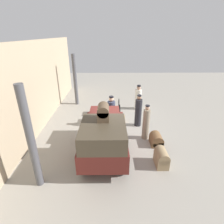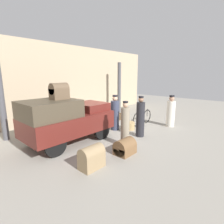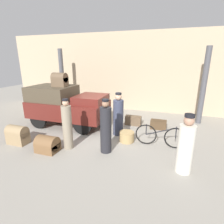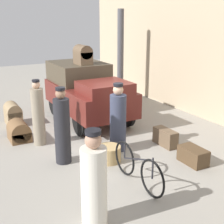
{
  "view_description": "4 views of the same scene",
  "coord_description": "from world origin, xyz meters",
  "px_view_note": "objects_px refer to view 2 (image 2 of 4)",
  "views": [
    {
      "loc": [
        -8.3,
        0.3,
        4.78
      ],
      "look_at": [
        0.2,
        0.2,
        0.95
      ],
      "focal_mm": 28.0,
      "sensor_mm": 36.0,
      "label": 1
    },
    {
      "loc": [
        -5.97,
        -5.33,
        2.73
      ],
      "look_at": [
        0.2,
        0.2,
        0.95
      ],
      "focal_mm": 28.0,
      "sensor_mm": 36.0,
      "label": 2
    },
    {
      "loc": [
        2.31,
        -6.22,
        3.01
      ],
      "look_at": [
        0.2,
        0.2,
        0.95
      ],
      "focal_mm": 28.0,
      "sensor_mm": 36.0,
      "label": 3
    },
    {
      "loc": [
        6.91,
        -3.5,
        3.35
      ],
      "look_at": [
        0.2,
        0.2,
        0.95
      ],
      "focal_mm": 50.0,
      "sensor_mm": 36.0,
      "label": 4
    }
  ],
  "objects_px": {
    "wicker_basket": "(129,126)",
    "suitcase_tan_flat": "(92,157)",
    "trunk_barrel_dark": "(125,147)",
    "suitcase_black_upright": "(117,117)",
    "bicycle": "(142,118)",
    "porter_lifting_near_truck": "(125,126)",
    "porter_carrying_trunk": "(115,114)",
    "suitcase_small_leather": "(103,120)",
    "conductor_in_dark_uniform": "(140,118)",
    "porter_standing_middle": "(171,112)",
    "truck": "(66,119)",
    "trunk_on_truck_roof": "(59,91)"
  },
  "relations": [
    {
      "from": "suitcase_black_upright",
      "to": "trunk_on_truck_roof",
      "type": "bearing_deg",
      "value": -169.45
    },
    {
      "from": "trunk_barrel_dark",
      "to": "suitcase_black_upright",
      "type": "xyz_separation_m",
      "value": [
        3.42,
        3.23,
        -0.04
      ]
    },
    {
      "from": "porter_standing_middle",
      "to": "suitcase_tan_flat",
      "type": "height_order",
      "value": "porter_standing_middle"
    },
    {
      "from": "porter_standing_middle",
      "to": "trunk_on_truck_roof",
      "type": "distance_m",
      "value": 5.85
    },
    {
      "from": "truck",
      "to": "porter_lifting_near_truck",
      "type": "distance_m",
      "value": 2.38
    },
    {
      "from": "suitcase_small_leather",
      "to": "suitcase_black_upright",
      "type": "relative_size",
      "value": 1.07
    },
    {
      "from": "wicker_basket",
      "to": "porter_lifting_near_truck",
      "type": "xyz_separation_m",
      "value": [
        -1.82,
        -1.14,
        0.63
      ]
    },
    {
      "from": "porter_standing_middle",
      "to": "bicycle",
      "type": "bearing_deg",
      "value": 118.15
    },
    {
      "from": "suitcase_small_leather",
      "to": "trunk_on_truck_roof",
      "type": "bearing_deg",
      "value": -164.17
    },
    {
      "from": "suitcase_black_upright",
      "to": "porter_standing_middle",
      "type": "bearing_deg",
      "value": -73.73
    },
    {
      "from": "conductor_in_dark_uniform",
      "to": "trunk_barrel_dark",
      "type": "xyz_separation_m",
      "value": [
        -1.88,
        -0.6,
        -0.6
      ]
    },
    {
      "from": "bicycle",
      "to": "suitcase_black_upright",
      "type": "distance_m",
      "value": 1.69
    },
    {
      "from": "conductor_in_dark_uniform",
      "to": "trunk_barrel_dark",
      "type": "height_order",
      "value": "conductor_in_dark_uniform"
    },
    {
      "from": "suitcase_black_upright",
      "to": "wicker_basket",
      "type": "bearing_deg",
      "value": -122.12
    },
    {
      "from": "wicker_basket",
      "to": "suitcase_tan_flat",
      "type": "relative_size",
      "value": 0.76
    },
    {
      "from": "suitcase_small_leather",
      "to": "trunk_on_truck_roof",
      "type": "relative_size",
      "value": 1.15
    },
    {
      "from": "porter_standing_middle",
      "to": "suitcase_small_leather",
      "type": "relative_size",
      "value": 2.25
    },
    {
      "from": "porter_lifting_near_truck",
      "to": "suitcase_black_upright",
      "type": "xyz_separation_m",
      "value": [
        2.87,
        2.81,
        -0.63
      ]
    },
    {
      "from": "porter_carrying_trunk",
      "to": "trunk_on_truck_roof",
      "type": "bearing_deg",
      "value": 173.46
    },
    {
      "from": "suitcase_small_leather",
      "to": "suitcase_black_upright",
      "type": "xyz_separation_m",
      "value": [
        1.17,
        -0.1,
        -0.03
      ]
    },
    {
      "from": "wicker_basket",
      "to": "porter_standing_middle",
      "type": "bearing_deg",
      "value": -34.41
    },
    {
      "from": "suitcase_black_upright",
      "to": "truck",
      "type": "bearing_deg",
      "value": -168.9
    },
    {
      "from": "suitcase_black_upright",
      "to": "porter_lifting_near_truck",
      "type": "bearing_deg",
      "value": -135.65
    },
    {
      "from": "truck",
      "to": "suitcase_small_leather",
      "type": "height_order",
      "value": "truck"
    },
    {
      "from": "suitcase_tan_flat",
      "to": "conductor_in_dark_uniform",
      "type": "bearing_deg",
      "value": 7.81
    },
    {
      "from": "porter_lifting_near_truck",
      "to": "suitcase_tan_flat",
      "type": "height_order",
      "value": "porter_lifting_near_truck"
    },
    {
      "from": "truck",
      "to": "conductor_in_dark_uniform",
      "type": "xyz_separation_m",
      "value": [
        2.63,
        -1.81,
        -0.17
      ]
    },
    {
      "from": "wicker_basket",
      "to": "trunk_on_truck_roof",
      "type": "relative_size",
      "value": 0.86
    },
    {
      "from": "porter_lifting_near_truck",
      "to": "porter_carrying_trunk",
      "type": "xyz_separation_m",
      "value": [
        1.33,
        1.66,
        -0.02
      ]
    },
    {
      "from": "porter_lifting_near_truck",
      "to": "porter_carrying_trunk",
      "type": "distance_m",
      "value": 2.13
    },
    {
      "from": "porter_lifting_near_truck",
      "to": "suitcase_black_upright",
      "type": "distance_m",
      "value": 4.06
    },
    {
      "from": "bicycle",
      "to": "trunk_on_truck_roof",
      "type": "height_order",
      "value": "trunk_on_truck_roof"
    },
    {
      "from": "bicycle",
      "to": "trunk_barrel_dark",
      "type": "height_order",
      "value": "bicycle"
    },
    {
      "from": "porter_lifting_near_truck",
      "to": "porter_standing_middle",
      "type": "bearing_deg",
      "value": -2.7
    },
    {
      "from": "suitcase_tan_flat",
      "to": "porter_lifting_near_truck",
      "type": "bearing_deg",
      "value": 8.01
    },
    {
      "from": "porter_lifting_near_truck",
      "to": "trunk_on_truck_roof",
      "type": "relative_size",
      "value": 2.73
    },
    {
      "from": "porter_lifting_near_truck",
      "to": "suitcase_black_upright",
      "type": "height_order",
      "value": "porter_lifting_near_truck"
    },
    {
      "from": "bicycle",
      "to": "suitcase_tan_flat",
      "type": "height_order",
      "value": "bicycle"
    },
    {
      "from": "trunk_barrel_dark",
      "to": "trunk_on_truck_roof",
      "type": "xyz_separation_m",
      "value": [
        -0.97,
        2.41,
        1.88
      ]
    },
    {
      "from": "porter_standing_middle",
      "to": "suitcase_small_leather",
      "type": "height_order",
      "value": "porter_standing_middle"
    },
    {
      "from": "porter_carrying_trunk",
      "to": "bicycle",
      "type": "bearing_deg",
      "value": -17.15
    },
    {
      "from": "porter_lifting_near_truck",
      "to": "bicycle",
      "type": "bearing_deg",
      "value": 20.46
    },
    {
      "from": "conductor_in_dark_uniform",
      "to": "wicker_basket",
      "type": "bearing_deg",
      "value": 63.02
    },
    {
      "from": "suitcase_black_upright",
      "to": "suitcase_tan_flat",
      "type": "height_order",
      "value": "suitcase_tan_flat"
    },
    {
      "from": "suitcase_small_leather",
      "to": "porter_standing_middle",
      "type": "bearing_deg",
      "value": -56.53
    },
    {
      "from": "truck",
      "to": "trunk_barrel_dark",
      "type": "height_order",
      "value": "truck"
    },
    {
      "from": "conductor_in_dark_uniform",
      "to": "porter_carrying_trunk",
      "type": "distance_m",
      "value": 1.49
    },
    {
      "from": "suitcase_tan_flat",
      "to": "suitcase_black_upright",
      "type": "bearing_deg",
      "value": 32.54
    },
    {
      "from": "wicker_basket",
      "to": "trunk_barrel_dark",
      "type": "height_order",
      "value": "trunk_barrel_dark"
    },
    {
      "from": "porter_lifting_near_truck",
      "to": "porter_standing_middle",
      "type": "relative_size",
      "value": 1.06
    }
  ]
}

